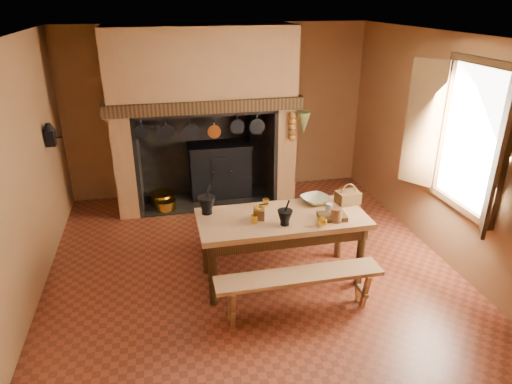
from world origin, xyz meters
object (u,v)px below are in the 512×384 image
iron_range (220,169)px  bench_front (299,284)px  mixing_bowl (315,200)px  work_table (282,226)px  wicker_basket (348,197)px  coffee_grinder (259,213)px

iron_range → bench_front: iron_range is taller
iron_range → mixing_bowl: 2.55m
work_table → wicker_basket: (0.88, 0.17, 0.22)m
mixing_bowl → wicker_basket: wicker_basket is taller
bench_front → mixing_bowl: (0.49, 0.96, 0.51)m
bench_front → mixing_bowl: mixing_bowl is taller
coffee_grinder → work_table: bearing=17.0°
coffee_grinder → wicker_basket: 1.17m
coffee_grinder → mixing_bowl: (0.77, 0.28, -0.03)m
coffee_grinder → bench_front: bearing=-53.4°
iron_range → mixing_bowl: (0.84, -2.37, 0.40)m
work_table → mixing_bowl: size_ratio=5.79×
iron_range → bench_front: 3.35m
iron_range → work_table: (0.35, -2.64, 0.23)m
work_table → coffee_grinder: size_ratio=9.93×
coffee_grinder → mixing_bowl: size_ratio=0.58×
wicker_basket → mixing_bowl: bearing=159.3°
mixing_bowl → coffee_grinder: bearing=-160.2°
work_table → bench_front: (0.00, -0.69, -0.33)m
work_table → coffee_grinder: 0.35m
iron_range → wicker_basket: (1.22, -2.47, 0.45)m
coffee_grinder → mixing_bowl: coffee_grinder is taller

